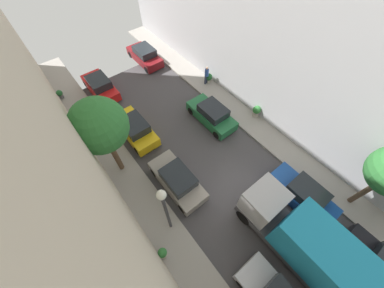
{
  "coord_description": "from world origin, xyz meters",
  "views": [
    {
      "loc": [
        -5.68,
        -2.09,
        13.35
      ],
      "look_at": [
        -0.15,
        4.87,
        0.5
      ],
      "focal_mm": 20.36,
      "sensor_mm": 36.0,
      "label": 1
    }
  ],
  "objects_px": {
    "delivery_truck": "(304,241)",
    "potted_plant_3": "(60,94)",
    "pedestrian": "(207,75)",
    "potted_plant_4": "(209,78)",
    "parked_car_right_4": "(145,55)",
    "lamp_post": "(165,207)",
    "parked_car_left_3": "(178,180)",
    "parked_car_left_5": "(100,86)",
    "potted_plant_1": "(256,111)",
    "potted_plant_2": "(163,253)",
    "parked_car_right_2": "(303,195)",
    "street_tree_0": "(99,126)",
    "parked_car_left_4": "(135,129)",
    "parked_car_right_3": "(212,115)"
  },
  "relations": [
    {
      "from": "lamp_post",
      "to": "parked_car_right_2",
      "type": "bearing_deg",
      "value": -26.59
    },
    {
      "from": "pedestrian",
      "to": "potted_plant_4",
      "type": "xyz_separation_m",
      "value": [
        0.29,
        0.0,
        -0.46
      ]
    },
    {
      "from": "delivery_truck",
      "to": "potted_plant_1",
      "type": "xyz_separation_m",
      "value": [
        5.75,
        7.95,
        -1.09
      ]
    },
    {
      "from": "parked_car_left_3",
      "to": "potted_plant_2",
      "type": "xyz_separation_m",
      "value": [
        -3.09,
        -2.87,
        -0.1
      ]
    },
    {
      "from": "parked_car_right_3",
      "to": "delivery_truck",
      "type": "relative_size",
      "value": 0.64
    },
    {
      "from": "parked_car_left_3",
      "to": "parked_car_right_2",
      "type": "xyz_separation_m",
      "value": [
        5.4,
        -5.52,
        0.0
      ]
    },
    {
      "from": "parked_car_left_4",
      "to": "parked_car_right_3",
      "type": "height_order",
      "value": "same"
    },
    {
      "from": "parked_car_left_5",
      "to": "potted_plant_1",
      "type": "bearing_deg",
      "value": -50.83
    },
    {
      "from": "parked_car_right_2",
      "to": "potted_plant_4",
      "type": "relative_size",
      "value": 4.93
    },
    {
      "from": "parked_car_left_3",
      "to": "parked_car_left_5",
      "type": "relative_size",
      "value": 1.0
    },
    {
      "from": "parked_car_left_4",
      "to": "street_tree_0",
      "type": "bearing_deg",
      "value": -139.93
    },
    {
      "from": "parked_car_left_4",
      "to": "lamp_post",
      "type": "height_order",
      "value": "lamp_post"
    },
    {
      "from": "parked_car_left_3",
      "to": "potted_plant_1",
      "type": "bearing_deg",
      "value": 6.46
    },
    {
      "from": "parked_car_left_3",
      "to": "potted_plant_1",
      "type": "xyz_separation_m",
      "value": [
        8.45,
        0.96,
        -0.02
      ]
    },
    {
      "from": "potted_plant_2",
      "to": "potted_plant_1",
      "type": "bearing_deg",
      "value": 18.36
    },
    {
      "from": "parked_car_left_3",
      "to": "parked_car_left_5",
      "type": "distance_m",
      "value": 11.33
    },
    {
      "from": "parked_car_right_2",
      "to": "potted_plant_1",
      "type": "xyz_separation_m",
      "value": [
        3.05,
        6.48,
        -0.02
      ]
    },
    {
      "from": "parked_car_left_3",
      "to": "pedestrian",
      "type": "distance_m",
      "value": 10.23
    },
    {
      "from": "delivery_truck",
      "to": "potted_plant_3",
      "type": "height_order",
      "value": "delivery_truck"
    },
    {
      "from": "potted_plant_2",
      "to": "lamp_post",
      "type": "bearing_deg",
      "value": 40.31
    },
    {
      "from": "potted_plant_2",
      "to": "potted_plant_4",
      "type": "xyz_separation_m",
      "value": [
        11.31,
        9.32,
        -0.01
      ]
    },
    {
      "from": "parked_car_left_3",
      "to": "pedestrian",
      "type": "xyz_separation_m",
      "value": [
        7.93,
        6.45,
        0.35
      ]
    },
    {
      "from": "potted_plant_2",
      "to": "potted_plant_4",
      "type": "bearing_deg",
      "value": 39.49
    },
    {
      "from": "parked_car_right_3",
      "to": "potted_plant_3",
      "type": "xyz_separation_m",
      "value": [
        -8.48,
        9.88,
        -0.12
      ]
    },
    {
      "from": "parked_car_right_4",
      "to": "lamp_post",
      "type": "height_order",
      "value": "lamp_post"
    },
    {
      "from": "parked_car_left_3",
      "to": "pedestrian",
      "type": "relative_size",
      "value": 2.44
    },
    {
      "from": "parked_car_left_5",
      "to": "parked_car_left_3",
      "type": "bearing_deg",
      "value": -90.0
    },
    {
      "from": "parked_car_left_4",
      "to": "parked_car_right_3",
      "type": "bearing_deg",
      "value": -24.54
    },
    {
      "from": "potted_plant_1",
      "to": "potted_plant_4",
      "type": "bearing_deg",
      "value": 92.37
    },
    {
      "from": "potted_plant_3",
      "to": "potted_plant_1",
      "type": "bearing_deg",
      "value": -45.62
    },
    {
      "from": "parked_car_right_4",
      "to": "street_tree_0",
      "type": "relative_size",
      "value": 0.7
    },
    {
      "from": "parked_car_right_3",
      "to": "delivery_truck",
      "type": "distance_m",
      "value": 10.26
    },
    {
      "from": "parked_car_right_3",
      "to": "pedestrian",
      "type": "relative_size",
      "value": 2.44
    },
    {
      "from": "pedestrian",
      "to": "potted_plant_2",
      "type": "bearing_deg",
      "value": -139.78
    },
    {
      "from": "lamp_post",
      "to": "parked_car_left_4",
      "type": "bearing_deg",
      "value": 75.18
    },
    {
      "from": "parked_car_right_3",
      "to": "lamp_post",
      "type": "distance_m",
      "value": 9.12
    },
    {
      "from": "potted_plant_2",
      "to": "potted_plant_3",
      "type": "height_order",
      "value": "potted_plant_2"
    },
    {
      "from": "delivery_truck",
      "to": "potted_plant_3",
      "type": "relative_size",
      "value": 8.48
    },
    {
      "from": "parked_car_left_5",
      "to": "lamp_post",
      "type": "height_order",
      "value": "lamp_post"
    },
    {
      "from": "parked_car_left_3",
      "to": "parked_car_right_3",
      "type": "xyz_separation_m",
      "value": [
        5.4,
        2.85,
        0.0
      ]
    },
    {
      "from": "potted_plant_1",
      "to": "parked_car_right_4",
      "type": "bearing_deg",
      "value": 104.43
    },
    {
      "from": "parked_car_left_5",
      "to": "parked_car_right_4",
      "type": "relative_size",
      "value": 1.0
    },
    {
      "from": "pedestrian",
      "to": "potted_plant_3",
      "type": "height_order",
      "value": "pedestrian"
    },
    {
      "from": "potted_plant_4",
      "to": "lamp_post",
      "type": "bearing_deg",
      "value": -140.6
    },
    {
      "from": "parked_car_left_4",
      "to": "pedestrian",
      "type": "xyz_separation_m",
      "value": [
        7.93,
        1.13,
        0.35
      ]
    },
    {
      "from": "parked_car_right_4",
      "to": "pedestrian",
      "type": "xyz_separation_m",
      "value": [
        2.53,
        -6.36,
        0.35
      ]
    },
    {
      "from": "street_tree_0",
      "to": "potted_plant_2",
      "type": "height_order",
      "value": "street_tree_0"
    },
    {
      "from": "potted_plant_3",
      "to": "parked_car_right_3",
      "type": "bearing_deg",
      "value": -49.38
    },
    {
      "from": "potted_plant_1",
      "to": "street_tree_0",
      "type": "bearing_deg",
      "value": 167.21
    },
    {
      "from": "pedestrian",
      "to": "street_tree_0",
      "type": "distance_m",
      "value": 11.23
    }
  ]
}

